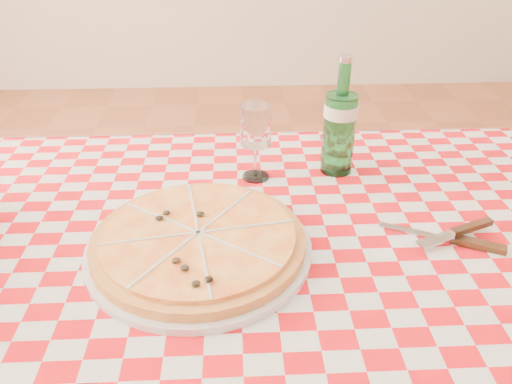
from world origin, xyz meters
TOP-DOWN VIEW (x-y plane):
  - dining_table at (0.00, 0.00)m, footprint 1.20×0.80m
  - tablecloth at (0.00, 0.00)m, footprint 1.30×0.90m
  - pizza_plate at (-0.12, -0.03)m, footprint 0.43×0.43m
  - water_bottle at (0.16, 0.24)m, footprint 0.09×0.09m
  - wine_glass at (-0.01, 0.22)m, footprint 0.07×0.07m
  - cutlery at (0.31, -0.02)m, footprint 0.23×0.20m

SIDE VIEW (x-z plane):
  - dining_table at x=0.00m, z-range 0.28..1.03m
  - tablecloth at x=0.00m, z-range 0.75..0.76m
  - cutlery at x=0.31m, z-range 0.76..0.78m
  - pizza_plate at x=-0.12m, z-range 0.76..0.81m
  - wine_glass at x=-0.01m, z-range 0.76..0.92m
  - water_bottle at x=0.16m, z-range 0.76..1.01m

